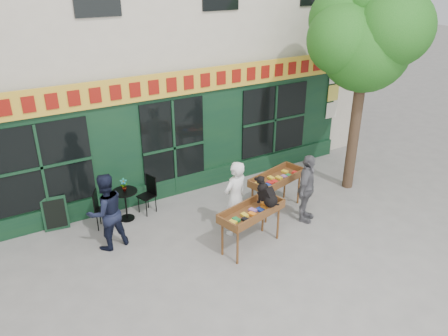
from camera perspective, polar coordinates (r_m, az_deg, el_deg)
The scene contains 13 objects.
ground at distance 10.08m, azimuth -0.59°, elevation -8.79°, with size 80.00×80.00×0.00m, color slate.
street_tree at distance 11.54m, azimuth 18.12°, elevation 16.35°, with size 3.05×2.90×5.60m.
book_cart_center at distance 9.30m, azimuth 3.61°, elevation -6.00°, with size 1.61×0.96×0.99m.
dog at distance 9.21m, azimuth 5.67°, elevation -3.05°, with size 0.34×0.60×0.60m, color black, non-canonical shape.
woman at distance 9.73m, azimuth 1.48°, elevation -3.99°, with size 0.65×0.42×1.78m, color silver.
book_cart_right at distance 10.77m, azimuth 6.92°, elevation -1.58°, with size 1.61×0.98×0.99m.
man_right at distance 10.42m, azimuth 10.72°, elevation -2.66°, with size 0.99×0.41×1.69m, color #57565B.
bistro_table at distance 10.67m, azimuth -12.77°, elevation -4.00°, with size 0.60×0.60×0.76m.
bistro_chair_left at distance 10.47m, azimuth -15.92°, elevation -4.86°, with size 0.49×0.49×0.95m.
bistro_chair_right at distance 10.90m, azimuth -9.77°, elevation -2.98°, with size 0.46×0.46×0.95m.
potted_plant at distance 10.49m, azimuth -12.96°, elevation -2.16°, with size 0.17×0.12×0.33m, color gray.
man_left at distance 9.60m, azimuth -15.13°, elevation -5.55°, with size 0.84×0.65×1.73m, color black.
chalkboard at distance 10.83m, azimuth -21.18°, elevation -5.58°, with size 0.58×0.26×0.79m.
Camera 1 is at (-4.20, -7.26, 5.58)m, focal length 35.00 mm.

